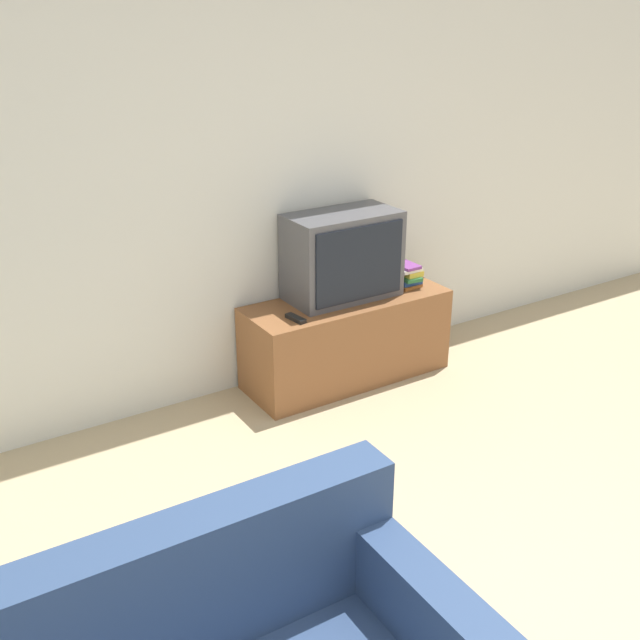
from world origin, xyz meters
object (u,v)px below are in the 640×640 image
at_px(tv_stand, 346,339).
at_px(book_stack, 407,275).
at_px(remote_on_stand, 296,318).
at_px(television, 343,256).

xyz_separation_m(tv_stand, book_stack, (0.45, -0.01, 0.34)).
relative_size(tv_stand, remote_on_stand, 8.66).
distance_m(book_stack, remote_on_stand, 0.90).
xyz_separation_m(tv_stand, television, (-0.00, 0.05, 0.53)).
distance_m(tv_stand, television, 0.54).
bearing_deg(remote_on_stand, television, 21.30).
xyz_separation_m(television, book_stack, (0.45, -0.06, -0.19)).
height_order(tv_stand, remote_on_stand, remote_on_stand).
bearing_deg(book_stack, television, 171.97).
xyz_separation_m(book_stack, remote_on_stand, (-0.89, -0.11, -0.06)).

